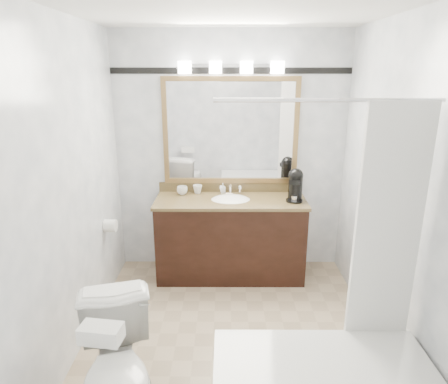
% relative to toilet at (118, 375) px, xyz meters
% --- Properties ---
extents(room, '(2.42, 2.62, 2.52)m').
position_rel_toilet_xyz_m(room, '(0.68, 0.92, 0.85)').
color(room, tan).
rests_on(room, ground).
extents(vanity, '(1.53, 0.58, 0.97)m').
position_rel_toilet_xyz_m(vanity, '(0.68, 1.94, 0.05)').
color(vanity, black).
rests_on(vanity, ground).
extents(mirror, '(1.40, 0.04, 1.10)m').
position_rel_toilet_xyz_m(mirror, '(0.68, 2.20, 1.10)').
color(mirror, olive).
rests_on(mirror, room).
extents(vanity_light_bar, '(1.02, 0.14, 0.12)m').
position_rel_toilet_xyz_m(vanity_light_bar, '(0.68, 2.15, 1.74)').
color(vanity_light_bar, silver).
rests_on(vanity_light_bar, room).
extents(accent_stripe, '(2.40, 0.01, 0.06)m').
position_rel_toilet_xyz_m(accent_stripe, '(0.68, 2.21, 1.70)').
color(accent_stripe, black).
rests_on(accent_stripe, room).
extents(tp_roll, '(0.11, 0.12, 0.12)m').
position_rel_toilet_xyz_m(tp_roll, '(-0.46, 1.58, 0.30)').
color(tp_roll, white).
rests_on(tp_roll, room).
extents(toilet, '(0.63, 0.87, 0.79)m').
position_rel_toilet_xyz_m(toilet, '(0.00, 0.00, 0.00)').
color(toilet, white).
rests_on(toilet, ground).
extents(tissue_box, '(0.23, 0.14, 0.09)m').
position_rel_toilet_xyz_m(tissue_box, '(0.00, -0.20, 0.44)').
color(tissue_box, white).
rests_on(tissue_box, toilet).
extents(coffee_maker, '(0.17, 0.21, 0.33)m').
position_rel_toilet_xyz_m(coffee_maker, '(1.33, 1.91, 0.62)').
color(coffee_maker, black).
rests_on(coffee_maker, vanity).
extents(cup_left, '(0.13, 0.13, 0.09)m').
position_rel_toilet_xyz_m(cup_left, '(0.17, 2.09, 0.50)').
color(cup_left, white).
rests_on(cup_left, vanity).
extents(cup_right, '(0.10, 0.10, 0.09)m').
position_rel_toilet_xyz_m(cup_right, '(0.33, 2.14, 0.50)').
color(cup_right, white).
rests_on(cup_right, vanity).
extents(soap_bottle_a, '(0.06, 0.06, 0.11)m').
position_rel_toilet_xyz_m(soap_bottle_a, '(0.60, 2.15, 0.51)').
color(soap_bottle_a, white).
rests_on(soap_bottle_a, vanity).
extents(soap_bar, '(0.08, 0.06, 0.02)m').
position_rel_toilet_xyz_m(soap_bar, '(0.67, 2.05, 0.46)').
color(soap_bar, beige).
rests_on(soap_bar, vanity).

